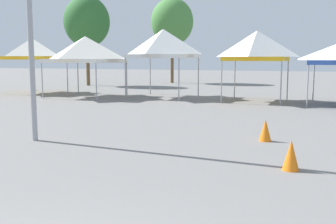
{
  "coord_description": "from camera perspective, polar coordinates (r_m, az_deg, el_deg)",
  "views": [
    {
      "loc": [
        2.27,
        -2.02,
        2.1
      ],
      "look_at": [
        -0.04,
        3.52,
        1.3
      ],
      "focal_mm": 42.42,
      "sensor_mm": 36.0,
      "label": 1
    }
  ],
  "objects": [
    {
      "name": "traffic_cone_lot_center",
      "position": [
        10.52,
        13.81,
        -2.56
      ],
      "size": [
        0.32,
        0.32,
        0.57
      ],
      "primitive_type": "cone",
      "color": "orange",
      "rests_on": "ground"
    },
    {
      "name": "canopy_tent_far_right",
      "position": [
        21.94,
        -0.69,
        9.79
      ],
      "size": [
        3.22,
        3.22,
        3.72
      ],
      "color": "#9E9EA3",
      "rests_on": "ground"
    },
    {
      "name": "canopy_tent_far_left",
      "position": [
        20.2,
        12.65,
        9.26
      ],
      "size": [
        2.9,
        2.9,
        3.48
      ],
      "color": "#9E9EA3",
      "rests_on": "ground"
    },
    {
      "name": "traffic_cone_near_barrier",
      "position": [
        7.91,
        17.26,
        -5.95
      ],
      "size": [
        0.32,
        0.32,
        0.59
      ],
      "primitive_type": "cone",
      "color": "orange",
      "rests_on": "ground"
    },
    {
      "name": "canopy_tent_center",
      "position": [
        22.68,
        -11.78,
        8.79
      ],
      "size": [
        3.6,
        3.6,
        3.35
      ],
      "color": "#9E9EA3",
      "rests_on": "ground"
    },
    {
      "name": "tree_behind_tents_center",
      "position": [
        35.53,
        0.6,
        12.83
      ],
      "size": [
        3.7,
        3.7,
        7.38
      ],
      "color": "brown",
      "rests_on": "ground"
    },
    {
      "name": "canopy_tent_behind_center",
      "position": [
        26.19,
        -18.94,
        8.57
      ],
      "size": [
        3.24,
        3.24,
        3.38
      ],
      "color": "#9E9EA3",
      "rests_on": "ground"
    },
    {
      "name": "tree_behind_tents_right",
      "position": [
        32.61,
        -11.59,
        12.58
      ],
      "size": [
        3.61,
        3.61,
        7.01
      ],
      "color": "brown",
      "rests_on": "ground"
    }
  ]
}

